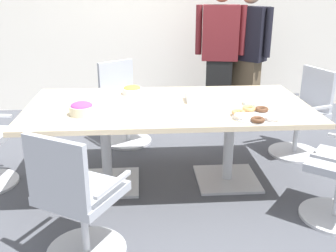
{
  "coord_description": "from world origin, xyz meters",
  "views": [
    {
      "loc": [
        -0.23,
        -3.23,
        1.72
      ],
      "look_at": [
        0.0,
        0.0,
        0.55
      ],
      "focal_mm": 42.02,
      "sensor_mm": 36.0,
      "label": 1
    }
  ],
  "objects_px": {
    "person_standing_1": "(247,54)",
    "napkin_pile": "(197,97)",
    "snack_bowl_candy_mix": "(82,108)",
    "plate_stack": "(257,103)",
    "donut_platter": "(256,115)",
    "person_standing_0": "(220,53)",
    "office_chair_0": "(124,107)",
    "conference_table": "(168,118)",
    "office_chair_2": "(77,204)",
    "office_chair_4": "(302,117)",
    "snack_bowl_chips_yellow": "(132,90)"
  },
  "relations": [
    {
      "from": "person_standing_1",
      "to": "napkin_pile",
      "type": "height_order",
      "value": "person_standing_1"
    },
    {
      "from": "office_chair_2",
      "to": "person_standing_0",
      "type": "xyz_separation_m",
      "value": [
        1.41,
        2.62,
        0.5
      ]
    },
    {
      "from": "conference_table",
      "to": "person_standing_0",
      "type": "height_order",
      "value": "person_standing_0"
    },
    {
      "from": "person_standing_0",
      "to": "person_standing_1",
      "type": "height_order",
      "value": "person_standing_0"
    },
    {
      "from": "snack_bowl_candy_mix",
      "to": "napkin_pile",
      "type": "xyz_separation_m",
      "value": [
        0.96,
        0.31,
        -0.02
      ]
    },
    {
      "from": "conference_table",
      "to": "snack_bowl_candy_mix",
      "type": "xyz_separation_m",
      "value": [
        -0.7,
        -0.24,
        0.18
      ]
    },
    {
      "from": "donut_platter",
      "to": "napkin_pile",
      "type": "xyz_separation_m",
      "value": [
        -0.39,
        0.47,
        0.02
      ]
    },
    {
      "from": "office_chair_0",
      "to": "plate_stack",
      "type": "xyz_separation_m",
      "value": [
        1.18,
        -1.13,
        0.36
      ]
    },
    {
      "from": "person_standing_0",
      "to": "plate_stack",
      "type": "relative_size",
      "value": 7.64
    },
    {
      "from": "person_standing_0",
      "to": "office_chair_4",
      "type": "bearing_deg",
      "value": 133.61
    },
    {
      "from": "conference_table",
      "to": "office_chair_0",
      "type": "xyz_separation_m",
      "value": [
        -0.42,
        1.06,
        -0.22
      ]
    },
    {
      "from": "person_standing_1",
      "to": "snack_bowl_candy_mix",
      "type": "relative_size",
      "value": 8.77
    },
    {
      "from": "plate_stack",
      "to": "snack_bowl_chips_yellow",
      "type": "bearing_deg",
      "value": 158.52
    },
    {
      "from": "person_standing_1",
      "to": "office_chair_2",
      "type": "bearing_deg",
      "value": 101.28
    },
    {
      "from": "plate_stack",
      "to": "napkin_pile",
      "type": "height_order",
      "value": "napkin_pile"
    },
    {
      "from": "conference_table",
      "to": "snack_bowl_chips_yellow",
      "type": "bearing_deg",
      "value": 131.39
    },
    {
      "from": "conference_table",
      "to": "napkin_pile",
      "type": "distance_m",
      "value": 0.32
    },
    {
      "from": "conference_table",
      "to": "person_standing_0",
      "type": "distance_m",
      "value": 1.8
    },
    {
      "from": "napkin_pile",
      "to": "snack_bowl_candy_mix",
      "type": "bearing_deg",
      "value": -162.0
    },
    {
      "from": "conference_table",
      "to": "office_chair_4",
      "type": "distance_m",
      "value": 1.58
    },
    {
      "from": "office_chair_0",
      "to": "office_chair_4",
      "type": "bearing_deg",
      "value": 130.93
    },
    {
      "from": "office_chair_2",
      "to": "conference_table",
      "type": "bearing_deg",
      "value": 87.45
    },
    {
      "from": "office_chair_2",
      "to": "snack_bowl_candy_mix",
      "type": "distance_m",
      "value": 0.88
    },
    {
      "from": "person_standing_0",
      "to": "person_standing_1",
      "type": "relative_size",
      "value": 1.01
    },
    {
      "from": "office_chair_2",
      "to": "person_standing_1",
      "type": "height_order",
      "value": "person_standing_1"
    },
    {
      "from": "office_chair_0",
      "to": "snack_bowl_candy_mix",
      "type": "relative_size",
      "value": 4.63
    },
    {
      "from": "person_standing_0",
      "to": "plate_stack",
      "type": "xyz_separation_m",
      "value": [
        0.0,
        -1.67,
        -0.15
      ]
    },
    {
      "from": "office_chair_2",
      "to": "office_chair_4",
      "type": "distance_m",
      "value": 2.64
    },
    {
      "from": "donut_platter",
      "to": "plate_stack",
      "type": "distance_m",
      "value": 0.35
    },
    {
      "from": "office_chair_0",
      "to": "snack_bowl_candy_mix",
      "type": "xyz_separation_m",
      "value": [
        -0.27,
        -1.3,
        0.4
      ]
    },
    {
      "from": "person_standing_0",
      "to": "plate_stack",
      "type": "bearing_deg",
      "value": 99.68
    },
    {
      "from": "person_standing_1",
      "to": "snack_bowl_chips_yellow",
      "type": "height_order",
      "value": "person_standing_1"
    },
    {
      "from": "snack_bowl_candy_mix",
      "to": "napkin_pile",
      "type": "relative_size",
      "value": 1.02
    },
    {
      "from": "snack_bowl_chips_yellow",
      "to": "office_chair_2",
      "type": "bearing_deg",
      "value": -103.85
    },
    {
      "from": "office_chair_2",
      "to": "snack_bowl_candy_mix",
      "type": "bearing_deg",
      "value": 123.5
    },
    {
      "from": "snack_bowl_candy_mix",
      "to": "plate_stack",
      "type": "distance_m",
      "value": 1.47
    },
    {
      "from": "office_chair_0",
      "to": "napkin_pile",
      "type": "xyz_separation_m",
      "value": [
        0.69,
        -0.99,
        0.38
      ]
    },
    {
      "from": "snack_bowl_chips_yellow",
      "to": "plate_stack",
      "type": "height_order",
      "value": "snack_bowl_chips_yellow"
    },
    {
      "from": "office_chair_4",
      "to": "person_standing_1",
      "type": "height_order",
      "value": "person_standing_1"
    },
    {
      "from": "snack_bowl_candy_mix",
      "to": "office_chair_0",
      "type": "bearing_deg",
      "value": 78.11
    },
    {
      "from": "office_chair_0",
      "to": "person_standing_1",
      "type": "height_order",
      "value": "person_standing_1"
    },
    {
      "from": "office_chair_4",
      "to": "snack_bowl_chips_yellow",
      "type": "xyz_separation_m",
      "value": [
        -1.77,
        -0.22,
        0.38
      ]
    },
    {
      "from": "conference_table",
      "to": "napkin_pile",
      "type": "relative_size",
      "value": 12.52
    },
    {
      "from": "office_chair_2",
      "to": "napkin_pile",
      "type": "xyz_separation_m",
      "value": [
        0.91,
        1.09,
        0.38
      ]
    },
    {
      "from": "office_chair_0",
      "to": "person_standing_1",
      "type": "distance_m",
      "value": 1.71
    },
    {
      "from": "office_chair_4",
      "to": "snack_bowl_chips_yellow",
      "type": "height_order",
      "value": "office_chair_4"
    },
    {
      "from": "conference_table",
      "to": "office_chair_0",
      "type": "height_order",
      "value": "office_chair_0"
    },
    {
      "from": "office_chair_0",
      "to": "plate_stack",
      "type": "distance_m",
      "value": 1.67
    },
    {
      "from": "plate_stack",
      "to": "napkin_pile",
      "type": "relative_size",
      "value": 1.19
    },
    {
      "from": "person_standing_1",
      "to": "plate_stack",
      "type": "xyz_separation_m",
      "value": [
        -0.36,
        -1.7,
        -0.13
      ]
    }
  ]
}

